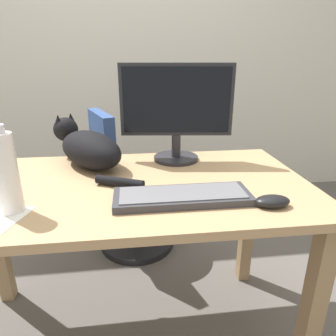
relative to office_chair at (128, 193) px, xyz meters
name	(u,v)px	position (x,y,z in m)	size (l,w,h in m)	color
ground_plane	(131,333)	(0.00, -0.69, -0.38)	(8.00, 8.00, 0.00)	#59544F
back_wall	(123,41)	(0.00, 0.87, 0.92)	(6.00, 0.04, 2.60)	beige
desk	(124,210)	(0.00, -0.69, 0.25)	(1.37, 0.72, 0.74)	tan
office_chair	(128,193)	(0.00, 0.00, 0.00)	(0.51, 0.48, 0.89)	black
monitor	(176,109)	(0.23, -0.44, 0.59)	(0.48, 0.20, 0.41)	#232328
keyboard	(182,196)	(0.19, -0.85, 0.37)	(0.44, 0.15, 0.03)	#333338
cat	(88,147)	(-0.15, -0.47, 0.44)	(0.39, 0.51, 0.20)	black
computer_mouse	(272,201)	(0.46, -0.92, 0.38)	(0.11, 0.06, 0.04)	black
water_bottle	(6,173)	(-0.32, -0.86, 0.48)	(0.07, 0.07, 0.26)	silver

